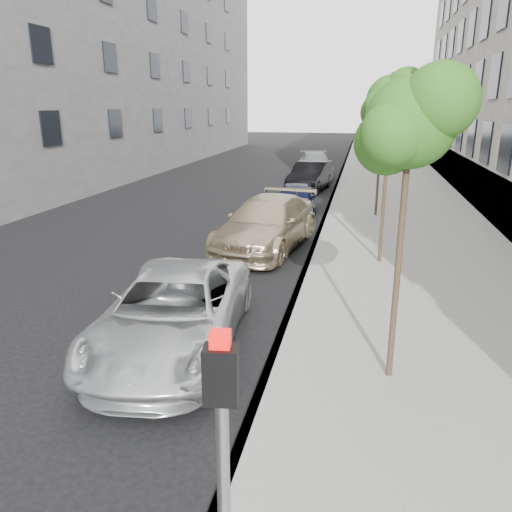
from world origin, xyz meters
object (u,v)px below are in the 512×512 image
(sedan_black, at_px, (310,177))
(tree_mid, at_px, (392,101))
(minivan, at_px, (174,312))
(tree_near, at_px, (412,123))
(tree_far, at_px, (383,120))
(suv, at_px, (267,224))
(sedan_blue, at_px, (296,199))
(sedan_rear, at_px, (315,165))
(signal_pole, at_px, (223,464))

(sedan_black, bearing_deg, tree_mid, -67.56)
(tree_mid, xyz_separation_m, minivan, (-3.99, -6.05, -3.84))
(tree_near, relative_size, tree_far, 1.09)
(sedan_black, bearing_deg, suv, -83.29)
(suv, bearing_deg, sedan_blue, 95.85)
(sedan_rear, bearing_deg, tree_near, -89.97)
(tree_near, relative_size, sedan_black, 1.06)
(minivan, height_order, sedan_blue, minivan)
(sedan_blue, xyz_separation_m, sedan_black, (-0.09, 6.30, 0.10))
(tree_far, bearing_deg, tree_near, -90.00)
(minivan, distance_m, sedan_rear, 24.41)
(sedan_black, height_order, sedan_rear, sedan_black)
(tree_near, height_order, minivan, tree_near)
(tree_near, distance_m, suv, 9.14)
(tree_far, relative_size, signal_pole, 1.57)
(tree_mid, relative_size, tree_far, 1.16)
(tree_near, relative_size, sedan_blue, 1.26)
(signal_pole, xyz_separation_m, suv, (-2.05, 12.48, -1.15))
(suv, bearing_deg, tree_mid, -9.63)
(tree_mid, distance_m, sedan_black, 13.82)
(tree_mid, xyz_separation_m, signal_pole, (-1.54, -11.30, -2.63))
(minivan, xyz_separation_m, suv, (0.41, 7.23, 0.07))
(suv, height_order, sedan_black, suv)
(sedan_rear, bearing_deg, minivan, -99.13)
(tree_near, xyz_separation_m, sedan_rear, (-3.68, 24.86, -3.47))
(sedan_black, bearing_deg, sedan_blue, -81.63)
(minivan, relative_size, sedan_rear, 1.02)
(tree_far, bearing_deg, suv, -123.97)
(tree_mid, bearing_deg, signal_pole, -97.75)
(signal_pole, height_order, minivan, signal_pole)
(tree_far, height_order, signal_pole, tree_far)
(tree_near, xyz_separation_m, tree_far, (-0.00, 13.00, -0.32))
(signal_pole, xyz_separation_m, sedan_blue, (-1.79, 17.83, -1.29))
(tree_far, distance_m, minivan, 13.55)
(tree_near, xyz_separation_m, tree_mid, (-0.00, 6.50, 0.36))
(sedan_rear, bearing_deg, tree_far, -81.15)
(minivan, xyz_separation_m, sedan_rear, (0.31, 24.41, 0.02))
(suv, bearing_deg, minivan, -84.64)
(signal_pole, height_order, sedan_black, signal_pole)
(sedan_rear, bearing_deg, sedan_blue, -96.68)
(sedan_blue, bearing_deg, sedan_black, 82.99)
(signal_pole, relative_size, sedan_rear, 0.55)
(sedan_blue, distance_m, sedan_black, 6.30)
(tree_mid, distance_m, minivan, 8.21)
(minivan, bearing_deg, sedan_rear, 82.72)
(suv, distance_m, sedan_rear, 17.18)
(tree_far, relative_size, minivan, 0.85)
(tree_mid, height_order, minivan, tree_mid)
(minivan, bearing_deg, tree_mid, 50.04)
(tree_mid, bearing_deg, tree_far, 90.00)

